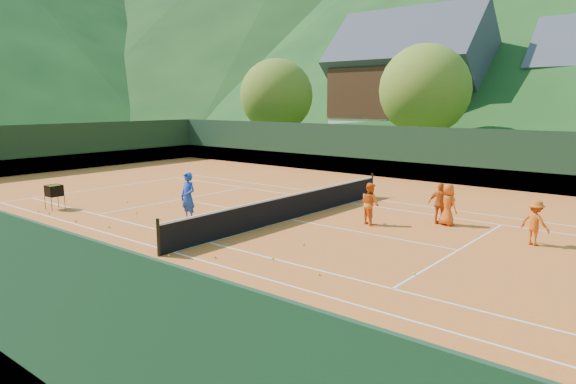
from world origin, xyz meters
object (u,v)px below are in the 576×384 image
Objects in this scene: student_c at (448,205)px; tennis_net at (291,206)px; student_d at (535,223)px; ball_hopper at (54,191)px; student_b at (440,204)px; student_a at (370,204)px; chalet_left at (410,88)px; coach at (188,197)px.

tennis_net is (-4.88, -2.84, -0.24)m from student_c.
student_c is at bearing 1.79° from student_d.
tennis_net is 12.07× the size of ball_hopper.
student_b is 1.50× the size of ball_hopper.
student_a is 2.74m from student_c.
chalet_left reaches higher than student_c.
student_a reaches higher than student_d.
student_c reaches higher than student_d.
ball_hopper is at bearing 25.62° from student_b.
tennis_net is (2.80, 2.55, -0.40)m from coach.
student_b is 0.12× the size of tennis_net.
tennis_net is 9.85m from ball_hopper.
chalet_left is at bearing -42.82° from student_a.
coach is at bearing 57.98° from student_a.
student_c is 5.65m from tennis_net.
chalet_left is at bearing 92.18° from ball_hopper.
chalet_left is at bearing -40.23° from student_c.
tennis_net is at bearing 41.01° from coach.
chalet_left reaches higher than coach.
student_c is (2.21, 1.62, -0.01)m from student_a.
tennis_net is 0.87× the size of chalet_left.
student_a is 1.08× the size of student_d.
chalet_left reaches higher than tennis_net.
ball_hopper is (-11.35, -5.86, -0.01)m from student_a.
student_b is 3.43m from student_d.
student_d is at bearing -147.88° from student_a.
student_c is 1.49× the size of ball_hopper.
coach is at bearing -77.52° from chalet_left.
student_d is 0.12× the size of tennis_net.
coach reaches higher than student_d.
student_a reaches higher than ball_hopper.
ball_hopper is 0.07× the size of chalet_left.
tennis_net is (-4.63, -2.81, -0.25)m from student_b.
chalet_left is (-1.32, 34.64, 4.88)m from ball_hopper.
student_c is at bearing -120.35° from student_a.
chalet_left is at bearing 108.43° from tennis_net.
student_b is 1.01× the size of student_c.
student_b reaches higher than student_d.
student_b is at bearing 29.22° from ball_hopper.
student_a reaches higher than student_b.
tennis_net is 32.04m from chalet_left.
coach is 11.70m from student_d.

